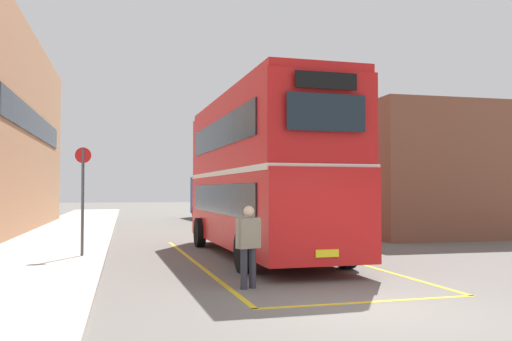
# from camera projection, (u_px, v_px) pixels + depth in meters

# --- Properties ---
(ground_plane) EXTENTS (135.60, 135.60, 0.00)m
(ground_plane) POSITION_uv_depth(u_px,v_px,m) (223.00, 237.00, 22.98)
(ground_plane) COLOR #66605B
(sidewalk_left) EXTENTS (4.00, 57.60, 0.14)m
(sidewalk_left) POSITION_uv_depth(u_px,v_px,m) (65.00, 234.00, 23.81)
(sidewalk_left) COLOR #B2ADA3
(sidewalk_left) RESTS_ON ground
(depot_building_right) EXTENTS (7.51, 13.95, 5.52)m
(depot_building_right) POSITION_uv_depth(u_px,v_px,m) (393.00, 174.00, 27.81)
(depot_building_right) COLOR brown
(depot_building_right) RESTS_ON ground
(double_decker_bus) EXTENTS (3.18, 10.06, 4.75)m
(double_decker_bus) POSITION_uv_depth(u_px,v_px,m) (261.00, 171.00, 16.35)
(double_decker_bus) COLOR black
(double_decker_bus) RESTS_ON ground
(single_deck_bus) EXTENTS (3.41, 8.64, 3.02)m
(single_deck_bus) POSITION_uv_depth(u_px,v_px,m) (222.00, 195.00, 36.49)
(single_deck_bus) COLOR black
(single_deck_bus) RESTS_ON ground
(pedestrian_boarding) EXTENTS (0.52, 0.38, 1.64)m
(pedestrian_boarding) POSITION_uv_depth(u_px,v_px,m) (248.00, 241.00, 10.91)
(pedestrian_boarding) COLOR #2D2D38
(pedestrian_boarding) RESTS_ON ground
(bus_stop_sign) EXTENTS (0.44, 0.08, 3.01)m
(bus_stop_sign) POSITION_uv_depth(u_px,v_px,m) (83.00, 191.00, 15.27)
(bus_stop_sign) COLOR #4C4C51
(bus_stop_sign) RESTS_ON sidewalk_left
(bay_marking_yellow) EXTENTS (4.72, 12.13, 0.01)m
(bay_marking_yellow) POSITION_uv_depth(u_px,v_px,m) (280.00, 264.00, 14.43)
(bay_marking_yellow) COLOR gold
(bay_marking_yellow) RESTS_ON ground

